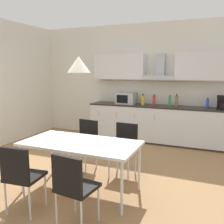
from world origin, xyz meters
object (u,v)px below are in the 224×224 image
bottle_green (170,101)px  chair_far_left (86,139)px  chair_near_left (21,173)px  bottle_blue (208,104)px  bottle_yellow (143,100)px  coffee_maker (221,102)px  chair_far_right (124,144)px  chair_near_right (73,183)px  bottle_red (154,101)px  pendant_lamp (79,64)px  bottle_brown (177,101)px  microwave (126,98)px  dining_table (80,145)px

bottle_green → chair_far_left: bottle_green is taller
chair_near_left → chair_far_left: 1.61m
bottle_blue → chair_near_left: (-1.94, -3.77, -0.47)m
bottle_yellow → bottle_green: bearing=3.3°
coffee_maker → chair_far_right: bearing=-124.7°
chair_near_right → bottle_red: bearing=90.1°
bottle_green → pendant_lamp: size_ratio=0.80×
bottle_green → chair_near_left: (-1.10, -3.76, -0.48)m
coffee_maker → pendant_lamp: (-1.85, -2.93, 0.77)m
bottle_green → chair_far_right: bearing=-99.3°
bottle_brown → pendant_lamp: 3.15m
bottle_blue → chair_far_left: bearing=-131.9°
bottle_brown → chair_near_left: size_ratio=0.34×
bottle_red → chair_far_right: bearing=-89.5°
coffee_maker → bottle_green: coffee_maker is taller
microwave → chair_far_right: (0.73, -2.10, -0.51)m
chair_far_right → dining_table: bearing=-115.1°
coffee_maker → pendant_lamp: bearing=-122.2°
microwave → bottle_red: bearing=2.1°
chair_far_left → pendant_lamp: (0.36, -0.80, 1.30)m
bottle_brown → chair_near_right: 3.79m
bottle_green → bottle_brown: bearing=-14.2°
coffee_maker → bottle_brown: bearing=-178.9°
chair_near_right → microwave: bearing=101.0°
bottle_yellow → chair_far_right: (0.30, -2.11, -0.49)m
bottle_green → bottle_red: bearing=-176.4°
coffee_maker → chair_near_right: coffee_maker is taller
coffee_maker → pendant_lamp: size_ratio=0.94×
microwave → chair_far_right: microwave is taller
chair_near_left → pendant_lamp: size_ratio=2.72×
chair_far_left → pendant_lamp: 1.57m
coffee_maker → bottle_blue: (-0.28, 0.03, -0.05)m
bottle_yellow → pendant_lamp: size_ratio=0.86×
chair_far_left → bottle_yellow: bearing=78.1°
bottle_brown → chair_far_left: bearing=-120.9°
bottle_blue → dining_table: 3.37m
bottle_red → dining_table: bottle_red is taller
chair_near_right → chair_far_left: same height
bottle_yellow → bottle_red: 0.28m
bottle_blue → bottle_green: size_ratio=0.91×
bottle_red → bottle_green: bearing=3.6°
bottle_green → chair_far_right: (-0.35, -2.15, -0.48)m
dining_table → chair_far_right: 0.90m
coffee_maker → chair_far_left: (-2.21, -2.13, -0.52)m
coffee_maker → bottle_yellow: 1.77m
bottle_brown → bottle_blue: 0.68m
bottle_yellow → chair_far_right: 2.19m
chair_far_left → bottle_brown: bearing=59.1°
bottle_brown → bottle_red: (-0.54, 0.02, -0.01)m
chair_near_left → bottle_green: bearing=73.7°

